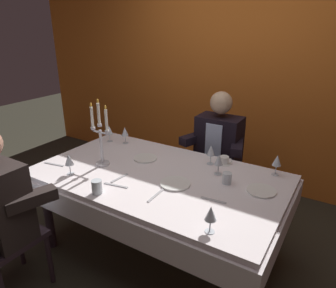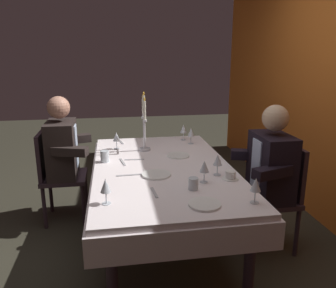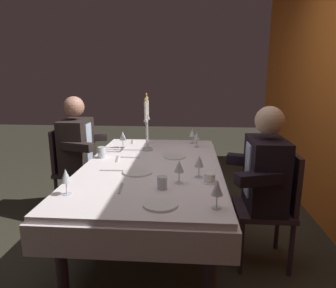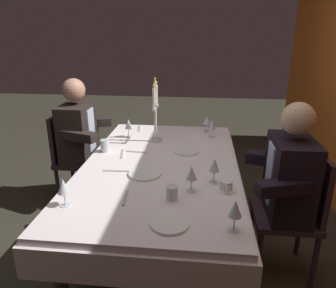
% 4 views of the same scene
% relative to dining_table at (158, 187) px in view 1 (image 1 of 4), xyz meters
% --- Properties ---
extents(ground_plane, '(12.00, 12.00, 0.00)m').
position_rel_dining_table_xyz_m(ground_plane, '(0.00, 0.00, -0.62)').
color(ground_plane, '#302E23').
extents(back_wall, '(6.00, 0.12, 2.70)m').
position_rel_dining_table_xyz_m(back_wall, '(0.00, 1.66, 0.73)').
color(back_wall, orange).
rests_on(back_wall, ground_plane).
extents(dining_table, '(1.94, 1.14, 0.74)m').
position_rel_dining_table_xyz_m(dining_table, '(0.00, 0.00, 0.00)').
color(dining_table, white).
rests_on(dining_table, ground_plane).
extents(candelabra, '(0.19, 0.11, 0.55)m').
position_rel_dining_table_xyz_m(candelabra, '(-0.47, -0.10, 0.34)').
color(candelabra, silver).
rests_on(candelabra, dining_table).
extents(dinner_plate_0, '(0.20, 0.20, 0.01)m').
position_rel_dining_table_xyz_m(dinner_plate_0, '(0.76, 0.15, 0.13)').
color(dinner_plate_0, white).
rests_on(dinner_plate_0, dining_table).
extents(dinner_plate_1, '(0.20, 0.20, 0.01)m').
position_rel_dining_table_xyz_m(dinner_plate_1, '(-0.24, 0.18, 0.13)').
color(dinner_plate_1, white).
rests_on(dinner_plate_1, dining_table).
extents(dinner_plate_2, '(0.22, 0.22, 0.01)m').
position_rel_dining_table_xyz_m(dinner_plate_2, '(0.20, -0.08, 0.13)').
color(dinner_plate_2, white).
rests_on(dinner_plate_2, dining_table).
extents(wine_glass_0, '(0.07, 0.07, 0.16)m').
position_rel_dining_table_xyz_m(wine_glass_0, '(0.77, 0.46, 0.23)').
color(wine_glass_0, silver).
rests_on(wine_glass_0, dining_table).
extents(wine_glass_1, '(0.07, 0.07, 0.16)m').
position_rel_dining_table_xyz_m(wine_glass_1, '(0.27, 0.38, 0.23)').
color(wine_glass_1, silver).
rests_on(wine_glass_1, dining_table).
extents(wine_glass_2, '(0.07, 0.07, 0.16)m').
position_rel_dining_table_xyz_m(wine_glass_2, '(0.64, -0.44, 0.24)').
color(wine_glass_2, silver).
rests_on(wine_glass_2, dining_table).
extents(wine_glass_3, '(0.07, 0.07, 0.16)m').
position_rel_dining_table_xyz_m(wine_glass_3, '(-0.57, -0.36, 0.23)').
color(wine_glass_3, silver).
rests_on(wine_glass_3, dining_table).
extents(wine_glass_4, '(0.07, 0.07, 0.16)m').
position_rel_dining_table_xyz_m(wine_glass_4, '(-0.79, 0.34, 0.23)').
color(wine_glass_4, silver).
rests_on(wine_glass_4, dining_table).
extents(wine_glass_5, '(0.07, 0.07, 0.16)m').
position_rel_dining_table_xyz_m(wine_glass_5, '(0.40, 0.24, 0.24)').
color(wine_glass_5, silver).
rests_on(wine_glass_5, dining_table).
extents(wine_glass_6, '(0.07, 0.07, 0.16)m').
position_rel_dining_table_xyz_m(wine_glass_6, '(-0.63, 0.38, 0.23)').
color(wine_glass_6, silver).
rests_on(wine_glass_6, dining_table).
extents(water_tumbler_0, '(0.07, 0.07, 0.08)m').
position_rel_dining_table_xyz_m(water_tumbler_0, '(0.51, 0.13, 0.16)').
color(water_tumbler_0, silver).
rests_on(water_tumbler_0, dining_table).
extents(water_tumbler_1, '(0.07, 0.07, 0.10)m').
position_rel_dining_table_xyz_m(water_tumbler_1, '(-0.18, -0.47, 0.17)').
color(water_tumbler_1, silver).
rests_on(water_tumbler_1, dining_table).
extents(coffee_cup_0, '(0.13, 0.12, 0.06)m').
position_rel_dining_table_xyz_m(coffee_cup_0, '(0.36, 0.45, 0.15)').
color(coffee_cup_0, white).
rests_on(coffee_cup_0, dining_table).
extents(knife_0, '(0.19, 0.05, 0.01)m').
position_rel_dining_table_xyz_m(knife_0, '(-0.81, -0.31, 0.12)').
color(knife_0, '#B7B7BC').
rests_on(knife_0, dining_table).
extents(knife_1, '(0.02, 0.19, 0.01)m').
position_rel_dining_table_xyz_m(knife_1, '(0.17, -0.28, 0.12)').
color(knife_1, '#B7B7BC').
rests_on(knife_1, dining_table).
extents(knife_2, '(0.19, 0.05, 0.01)m').
position_rel_dining_table_xyz_m(knife_2, '(-0.15, -0.32, 0.12)').
color(knife_2, '#B7B7BC').
rests_on(knife_2, dining_table).
extents(fork_3, '(0.17, 0.03, 0.01)m').
position_rel_dining_table_xyz_m(fork_3, '(0.53, -0.13, 0.12)').
color(fork_3, '#B7B7BC').
rests_on(fork_3, dining_table).
extents(fork_4, '(0.03, 0.17, 0.01)m').
position_rel_dining_table_xyz_m(fork_4, '(-0.20, -0.22, 0.12)').
color(fork_4, '#B7B7BC').
rests_on(fork_4, dining_table).
extents(seated_diner_1, '(0.63, 0.48, 1.24)m').
position_rel_dining_table_xyz_m(seated_diner_1, '(0.13, 0.89, 0.11)').
color(seated_diner_1, '#31232B').
rests_on(seated_diner_1, ground_plane).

